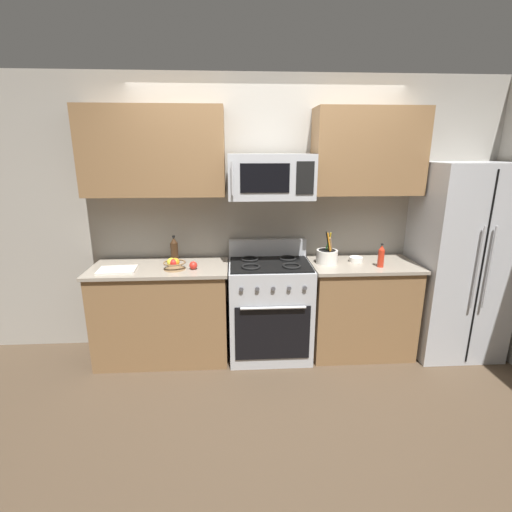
# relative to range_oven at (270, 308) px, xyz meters

# --- Properties ---
(ground_plane) EXTENTS (16.00, 16.00, 0.00)m
(ground_plane) POSITION_rel_range_oven_xyz_m (0.00, -0.61, -0.47)
(ground_plane) COLOR #473828
(wall_back) EXTENTS (8.00, 0.10, 2.60)m
(wall_back) POSITION_rel_range_oven_xyz_m (0.00, 0.36, 0.83)
(wall_back) COLOR #9E998E
(wall_back) RESTS_ON ground
(counter_left) EXTENTS (1.24, 0.58, 0.91)m
(counter_left) POSITION_rel_range_oven_xyz_m (-1.01, -0.00, -0.02)
(counter_left) COLOR olive
(counter_left) RESTS_ON ground
(range_oven) EXTENTS (0.76, 0.63, 1.09)m
(range_oven) POSITION_rel_range_oven_xyz_m (0.00, 0.00, 0.00)
(range_oven) COLOR #B2B5BA
(range_oven) RESTS_ON ground
(counter_right) EXTENTS (0.99, 0.58, 0.91)m
(counter_right) POSITION_rel_range_oven_xyz_m (0.89, -0.00, -0.02)
(counter_right) COLOR olive
(counter_right) RESTS_ON ground
(refrigerator) EXTENTS (0.79, 0.70, 1.83)m
(refrigerator) POSITION_rel_range_oven_xyz_m (1.80, -0.02, 0.44)
(refrigerator) COLOR #B2B5BA
(refrigerator) RESTS_ON ground
(microwave) EXTENTS (0.74, 0.44, 0.38)m
(microwave) POSITION_rel_range_oven_xyz_m (-0.00, 0.03, 1.24)
(microwave) COLOR #B2B5BA
(upper_cabinets_left) EXTENTS (1.23, 0.34, 0.76)m
(upper_cabinets_left) POSITION_rel_range_oven_xyz_m (-1.02, 0.14, 1.44)
(upper_cabinets_left) COLOR olive
(upper_cabinets_right) EXTENTS (0.98, 0.34, 0.76)m
(upper_cabinets_right) POSITION_rel_range_oven_xyz_m (0.89, 0.14, 1.44)
(upper_cabinets_right) COLOR olive
(utensil_crock) EXTENTS (0.20, 0.20, 0.31)m
(utensil_crock) POSITION_rel_range_oven_xyz_m (0.54, 0.02, 0.51)
(utensil_crock) COLOR white
(utensil_crock) RESTS_ON counter_right
(fruit_basket) EXTENTS (0.20, 0.20, 0.10)m
(fruit_basket) POSITION_rel_range_oven_xyz_m (-0.86, -0.08, 0.48)
(fruit_basket) COLOR brown
(fruit_basket) RESTS_ON counter_left
(apple_loose) EXTENTS (0.07, 0.07, 0.07)m
(apple_loose) POSITION_rel_range_oven_xyz_m (-0.69, -0.09, 0.47)
(apple_loose) COLOR red
(apple_loose) RESTS_ON counter_left
(cutting_board) EXTENTS (0.34, 0.24, 0.02)m
(cutting_board) POSITION_rel_range_oven_xyz_m (-1.36, -0.09, 0.44)
(cutting_board) COLOR silver
(cutting_board) RESTS_ON counter_left
(bottle_soy) EXTENTS (0.07, 0.07, 0.25)m
(bottle_soy) POSITION_rel_range_oven_xyz_m (-0.89, 0.15, 0.55)
(bottle_soy) COLOR #382314
(bottle_soy) RESTS_ON counter_left
(bottle_hot_sauce) EXTENTS (0.06, 0.06, 0.22)m
(bottle_hot_sauce) POSITION_rel_range_oven_xyz_m (0.99, -0.12, 0.54)
(bottle_hot_sauce) COLOR red
(bottle_hot_sauce) RESTS_ON counter_right
(prep_bowl) EXTENTS (0.13, 0.13, 0.05)m
(prep_bowl) POSITION_rel_range_oven_xyz_m (0.82, 0.05, 0.46)
(prep_bowl) COLOR white
(prep_bowl) RESTS_ON counter_right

